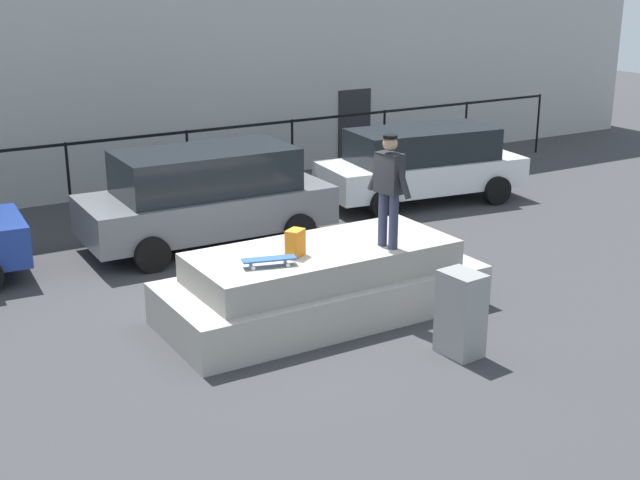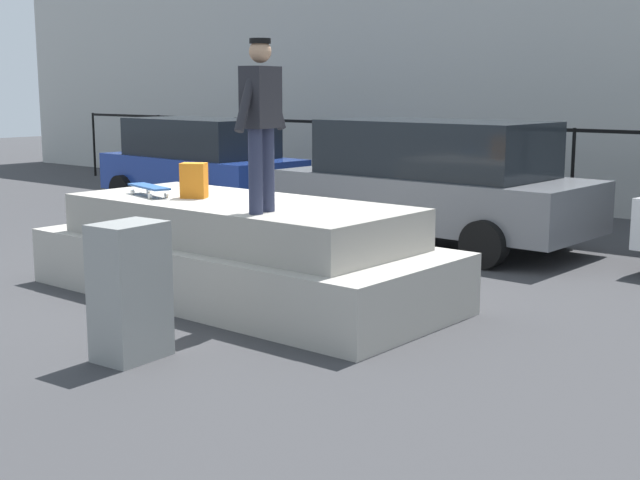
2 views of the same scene
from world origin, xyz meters
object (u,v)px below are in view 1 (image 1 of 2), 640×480
(car_grey_hatchback_mid, at_px, (206,195))
(skateboarder, at_px, (389,183))
(backpack, at_px, (295,243))
(car_white_hatchback_far, at_px, (422,163))
(skateboard, at_px, (269,259))
(utility_box, at_px, (461,314))

(car_grey_hatchback_mid, bearing_deg, skateboarder, -78.78)
(backpack, height_order, car_grey_hatchback_mid, car_grey_hatchback_mid)
(skateboarder, bearing_deg, backpack, 165.83)
(car_white_hatchback_far, bearing_deg, car_grey_hatchback_mid, -175.87)
(skateboarder, xyz_separation_m, backpack, (-1.40, 0.35, -0.79))
(skateboard, relative_size, car_white_hatchback_far, 0.16)
(skateboarder, distance_m, backpack, 1.64)
(car_grey_hatchback_mid, relative_size, car_white_hatchback_far, 0.99)
(skateboarder, distance_m, car_grey_hatchback_mid, 4.86)
(skateboard, distance_m, backpack, 0.58)
(backpack, height_order, utility_box, backpack)
(car_white_hatchback_far, bearing_deg, skateboarder, -131.83)
(car_white_hatchback_far, bearing_deg, backpack, -141.61)
(skateboard, xyz_separation_m, utility_box, (1.98, -1.84, -0.59))
(skateboarder, bearing_deg, skateboard, 175.74)
(skateboard, xyz_separation_m, backpack, (0.54, 0.21, 0.10))
(skateboarder, height_order, car_white_hatchback_far, skateboarder)
(backpack, relative_size, car_grey_hatchback_mid, 0.08)
(skateboard, distance_m, utility_box, 2.76)
(backpack, distance_m, car_white_hatchback_far, 7.54)
(skateboard, distance_m, car_white_hatchback_far, 8.09)
(skateboarder, relative_size, car_grey_hatchback_mid, 0.36)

